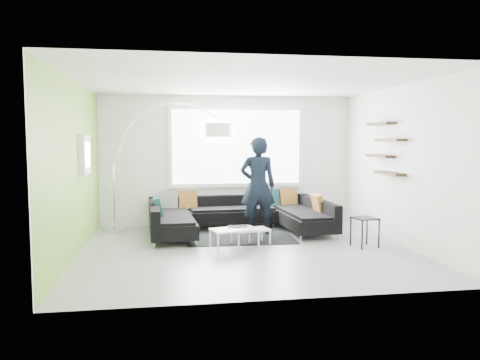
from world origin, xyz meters
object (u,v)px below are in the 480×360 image
sectional_sofa (239,217)px  coffee_table (243,237)px  arc_lamp (113,167)px  side_table (365,232)px  person (258,186)px  laptop (238,227)px

sectional_sofa → coffee_table: (-0.10, -1.14, -0.17)m
sectional_sofa → arc_lamp: arc_lamp is taller
sectional_sofa → side_table: 2.51m
sectional_sofa → side_table: (1.97, -1.55, -0.07)m
side_table → person: (-1.60, 1.43, 0.69)m
sectional_sofa → arc_lamp: 2.71m
coffee_table → side_table: bearing=-24.6°
side_table → laptop: bearing=169.3°
person → sectional_sofa: bearing=-12.4°
coffee_table → side_table: size_ratio=1.95×
coffee_table → side_table: (2.07, -0.41, 0.09)m
side_table → laptop: size_ratio=1.47×
sectional_sofa → laptop: bearing=-102.0°
arc_lamp → person: arc_lamp is taller
person → laptop: person is taller
coffee_table → laptop: size_ratio=2.85×
sectional_sofa → laptop: sectional_sofa is taller
sectional_sofa → person: bearing=-22.1°
coffee_table → side_table: 2.11m
sectional_sofa → coffee_table: size_ratio=3.55×
arc_lamp → laptop: 3.01m
side_table → person: person is taller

